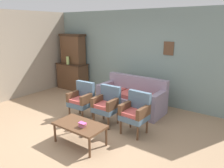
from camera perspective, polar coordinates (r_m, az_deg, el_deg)
The scene contains 11 objects.
ground_plane at distance 4.88m, azimuth -8.63°, elevation -12.36°, with size 7.68×7.68×0.00m, color #997A5B.
wall_back_with_decor at distance 6.51m, azimuth 7.40°, elevation 7.28°, with size 6.40×0.09×2.70m.
side_cabinet at distance 7.91m, azimuth -10.48°, elevation 2.08°, with size 1.16×0.55×0.93m.
cabinet_upper_hutch at distance 7.80m, azimuth -10.40°, elevation 9.24°, with size 0.99×0.38×1.03m.
vase_on_cabinet at distance 7.67m, azimuth -11.69°, elevation 6.17°, with size 0.11×0.11×0.27m, color #A8C46C.
floral_couch at distance 5.88m, azimuth 5.23°, elevation -3.85°, with size 1.82×0.82×0.90m.
armchair_near_cabinet at distance 5.38m, azimuth -8.04°, elevation -3.85°, with size 0.55×0.52×0.90m.
armchair_row_middle at distance 4.99m, azimuth -1.36°, elevation -5.24°, with size 0.53×0.50×0.90m.
armchair_near_couch_end at distance 4.60m, azimuth 6.28°, elevation -7.21°, with size 0.54×0.51×0.90m.
coffee_table at distance 4.26m, azimuth -8.57°, elevation -11.02°, with size 1.00×0.56×0.42m.
book_stack_on_table at distance 4.11m, azimuth -7.90°, elevation -10.65°, with size 0.15×0.12×0.09m.
Camera 1 is at (3.08, -3.03, 2.27)m, focal length 34.36 mm.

